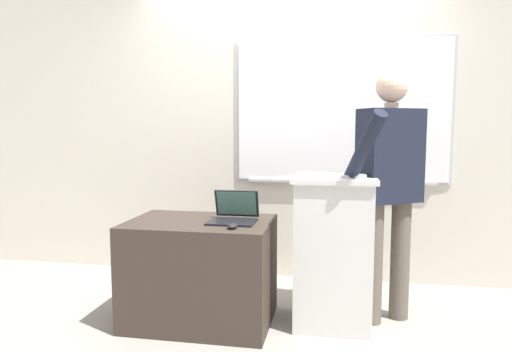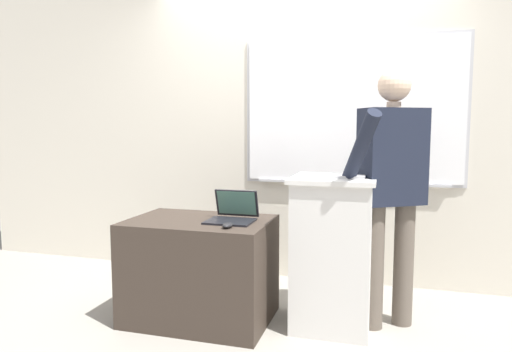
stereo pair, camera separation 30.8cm
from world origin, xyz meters
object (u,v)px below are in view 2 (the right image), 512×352
lectern_podium (333,252)px  side_desk (200,269)px  person_presenter (391,181)px  wireless_keyboard (331,176)px  laptop (233,213)px  computer_mouse_by_laptop (228,225)px

lectern_podium → side_desk: 0.90m
lectern_podium → person_presenter: person_presenter is taller
person_presenter → wireless_keyboard: 0.40m
laptop → wireless_keyboard: 0.69m
computer_mouse_by_laptop → lectern_podium: bearing=28.5°
person_presenter → wireless_keyboard: (-0.36, -0.16, 0.04)m
person_presenter → computer_mouse_by_laptop: (-0.97, -0.43, -0.26)m
side_desk → lectern_podium: bearing=8.9°
side_desk → computer_mouse_by_laptop: 0.49m
laptop → computer_mouse_by_laptop: size_ratio=3.04×
person_presenter → wireless_keyboard: person_presenter is taller
computer_mouse_by_laptop → laptop: bearing=100.5°
person_presenter → computer_mouse_by_laptop: size_ratio=16.79×
wireless_keyboard → laptop: bearing=-177.1°
lectern_podium → laptop: 0.70m
laptop → computer_mouse_by_laptop: (0.04, -0.23, -0.04)m
laptop → computer_mouse_by_laptop: bearing=-79.5°
lectern_podium → person_presenter: 0.60m
wireless_keyboard → computer_mouse_by_laptop: 0.72m
lectern_podium → side_desk: size_ratio=1.04×
lectern_podium → computer_mouse_by_laptop: size_ratio=9.94×
wireless_keyboard → computer_mouse_by_laptop: (-0.60, -0.26, -0.29)m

